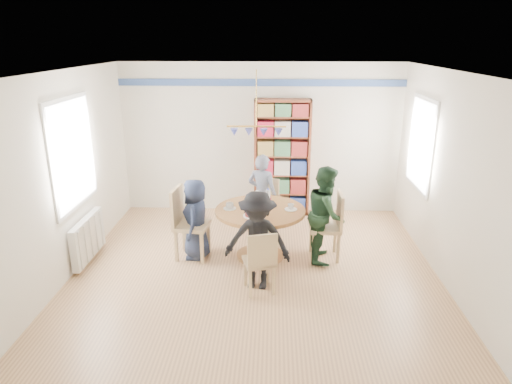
# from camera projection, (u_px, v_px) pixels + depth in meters

# --- Properties ---
(ground) EXTENTS (5.00, 5.00, 0.00)m
(ground) POSITION_uv_depth(u_px,v_px,m) (255.00, 273.00, 6.29)
(ground) COLOR tan
(room_shell) EXTENTS (5.00, 5.00, 5.00)m
(room_shell) POSITION_uv_depth(u_px,v_px,m) (239.00, 142.00, 6.59)
(room_shell) COLOR white
(room_shell) RESTS_ON ground
(radiator) EXTENTS (0.12, 1.00, 0.60)m
(radiator) POSITION_uv_depth(u_px,v_px,m) (88.00, 238.00, 6.55)
(radiator) COLOR silver
(radiator) RESTS_ON ground
(dining_table) EXTENTS (1.30, 1.30, 0.75)m
(dining_table) POSITION_uv_depth(u_px,v_px,m) (260.00, 222.00, 6.60)
(dining_table) COLOR brown
(dining_table) RESTS_ON ground
(chair_left) EXTENTS (0.52, 0.52, 1.06)m
(chair_left) POSITION_uv_depth(u_px,v_px,m) (186.00, 220.00, 6.60)
(chair_left) COLOR tan
(chair_left) RESTS_ON ground
(chair_right) EXTENTS (0.45, 0.45, 1.00)m
(chair_right) POSITION_uv_depth(u_px,v_px,m) (331.00, 223.00, 6.58)
(chair_right) COLOR tan
(chair_right) RESTS_ON ground
(chair_far) EXTENTS (0.49, 0.49, 0.88)m
(chair_far) POSITION_uv_depth(u_px,v_px,m) (266.00, 203.00, 7.57)
(chair_far) COLOR tan
(chair_far) RESTS_ON ground
(chair_near) EXTENTS (0.46, 0.46, 0.85)m
(chair_near) POSITION_uv_depth(u_px,v_px,m) (261.00, 260.00, 5.67)
(chair_near) COLOR tan
(chair_near) RESTS_ON ground
(person_left) EXTENTS (0.39, 0.59, 1.20)m
(person_left) POSITION_uv_depth(u_px,v_px,m) (196.00, 219.00, 6.59)
(person_left) COLOR #1B243D
(person_left) RESTS_ON ground
(person_right) EXTENTS (0.59, 0.73, 1.40)m
(person_right) POSITION_uv_depth(u_px,v_px,m) (326.00, 214.00, 6.50)
(person_right) COLOR #18301C
(person_right) RESTS_ON ground
(person_far) EXTENTS (0.57, 0.48, 1.34)m
(person_far) POSITION_uv_depth(u_px,v_px,m) (262.00, 195.00, 7.39)
(person_far) COLOR gray
(person_far) RESTS_ON ground
(person_near) EXTENTS (0.91, 0.61, 1.30)m
(person_near) POSITION_uv_depth(u_px,v_px,m) (257.00, 241.00, 5.75)
(person_near) COLOR black
(person_near) RESTS_ON ground
(bookshelf) EXTENTS (0.99, 0.30, 2.09)m
(bookshelf) POSITION_uv_depth(u_px,v_px,m) (282.00, 159.00, 8.16)
(bookshelf) COLOR brown
(bookshelf) RESTS_ON ground
(tableware) EXTENTS (1.06, 1.06, 0.28)m
(tableware) POSITION_uv_depth(u_px,v_px,m) (259.00, 205.00, 6.55)
(tableware) COLOR white
(tableware) RESTS_ON dining_table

